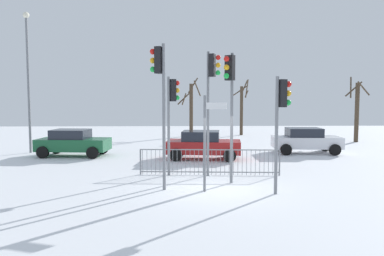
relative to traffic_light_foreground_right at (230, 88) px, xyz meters
name	(u,v)px	position (x,y,z in m)	size (l,w,h in m)	color
ground_plane	(215,188)	(-0.61, -0.69, -3.51)	(60.00, 60.00, 0.00)	white
traffic_light_foreground_right	(230,88)	(0.00, 0.00, 0.00)	(0.44, 0.49, 4.80)	slate
traffic_light_mid_left	(211,86)	(-0.57, 1.42, 0.16)	(0.54, 0.38, 5.02)	slate
traffic_light_rear_right	(172,103)	(-2.16, 1.70, -0.55)	(0.51, 0.43, 4.04)	slate
traffic_light_foreground_left	(281,108)	(1.48, -1.46, -0.68)	(0.55, 0.37, 3.86)	slate
traffic_light_rear_left	(160,84)	(-2.49, -0.77, 0.13)	(0.53, 0.40, 4.99)	slate
direction_sign_post	(206,138)	(-0.93, -1.11, -1.70)	(0.76, 0.30, 3.25)	slate
pedestrian_guard_railing	(210,162)	(-0.61, 1.60, -2.96)	(5.78, 0.42, 1.07)	slate
car_green_trailing	(73,142)	(-7.75, 6.88, -2.75)	(3.94, 2.22, 1.47)	#195933
car_red_mid	(203,144)	(-0.65, 5.69, -2.75)	(3.98, 2.32, 1.47)	maroon
car_white_far	(306,140)	(5.42, 7.58, -2.75)	(3.90, 2.13, 1.47)	silver
street_lamp	(28,69)	(-10.62, 8.26, 1.32)	(0.36, 0.36, 8.09)	slate
bare_tree_left	(191,107)	(-0.97, 17.93, -1.08)	(2.03, 2.02, 4.96)	#473828
bare_tree_centre	(357,110)	(11.01, 13.07, -1.14)	(1.42, 1.43, 4.78)	#473828
bare_tree_right	(242,108)	(3.49, 18.49, -1.14)	(1.37, 1.19, 4.82)	#473828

